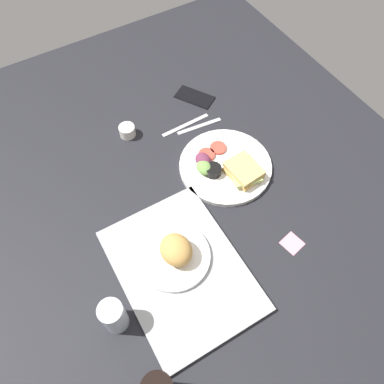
# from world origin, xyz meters

# --- Properties ---
(ground_plane) EXTENTS (1.90, 1.50, 0.03)m
(ground_plane) POSITION_xyz_m (0.00, 0.00, -0.01)
(ground_plane) COLOR black
(serving_tray) EXTENTS (0.45, 0.34, 0.02)m
(serving_tray) POSITION_xyz_m (-0.17, 0.18, 0.01)
(serving_tray) COLOR #9EA0A3
(serving_tray) RESTS_ON ground_plane
(bread_plate_near) EXTENTS (0.21, 0.21, 0.08)m
(bread_plate_near) POSITION_xyz_m (-0.13, 0.18, 0.04)
(bread_plate_near) COLOR white
(bread_plate_near) RESTS_ON serving_tray
(plate_with_salad) EXTENTS (0.31, 0.31, 0.05)m
(plate_with_salad) POSITION_xyz_m (0.06, -0.12, 0.02)
(plate_with_salad) COLOR white
(plate_with_salad) RESTS_ON ground_plane
(drinking_glass) EXTENTS (0.06, 0.06, 0.12)m
(drinking_glass) POSITION_xyz_m (-0.21, 0.39, 0.06)
(drinking_glass) COLOR silver
(drinking_glass) RESTS_ON ground_plane
(espresso_cup) EXTENTS (0.06, 0.06, 0.04)m
(espresso_cup) POSITION_xyz_m (0.37, 0.09, 0.02)
(espresso_cup) COLOR silver
(espresso_cup) RESTS_ON ground_plane
(fork) EXTENTS (0.03, 0.17, 0.01)m
(fork) POSITION_xyz_m (0.27, -0.15, 0.00)
(fork) COLOR #B7B7BC
(fork) RESTS_ON ground_plane
(knife) EXTENTS (0.02, 0.19, 0.01)m
(knife) POSITION_xyz_m (0.30, -0.11, 0.00)
(knife) COLOR #B7B7BC
(knife) RESTS_ON ground_plane
(cell_phone) EXTENTS (0.16, 0.14, 0.01)m
(cell_phone) POSITION_xyz_m (0.40, -0.21, 0.00)
(cell_phone) COLOR black
(cell_phone) RESTS_ON ground_plane
(sticky_note) EXTENTS (0.07, 0.07, 0.00)m
(sticky_note) POSITION_xyz_m (-0.27, -0.15, 0.00)
(sticky_note) COLOR pink
(sticky_note) RESTS_ON ground_plane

